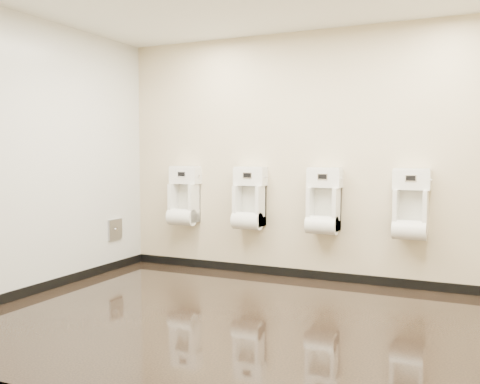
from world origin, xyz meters
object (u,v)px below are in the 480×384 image
object	(u,v)px
urinal_0	(184,200)
urinal_1	(249,203)
urinal_2	(323,206)
access_panel	(115,229)
urinal_3	(411,210)

from	to	relation	value
urinal_0	urinal_1	distance (m)	0.88
urinal_1	urinal_2	xyz separation A→B (m)	(0.90, 0.00, 0.00)
access_panel	urinal_1	distance (m)	1.71
urinal_2	urinal_0	bearing A→B (deg)	180.00
access_panel	urinal_3	bearing A→B (deg)	7.02
urinal_1	urinal_3	size ratio (longest dim) A/B	1.00
urinal_0	urinal_1	xyz separation A→B (m)	(0.88, 0.00, 0.00)
access_panel	urinal_3	size ratio (longest dim) A/B	0.35
urinal_0	urinal_2	world-z (taller)	same
access_panel	urinal_1	xyz separation A→B (m)	(1.62, 0.42, 0.35)
urinal_1	access_panel	bearing A→B (deg)	-165.33
access_panel	urinal_0	xyz separation A→B (m)	(0.73, 0.42, 0.35)
urinal_2	access_panel	bearing A→B (deg)	-170.44
urinal_0	urinal_1	bearing A→B (deg)	0.00
access_panel	urinal_0	world-z (taller)	urinal_0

